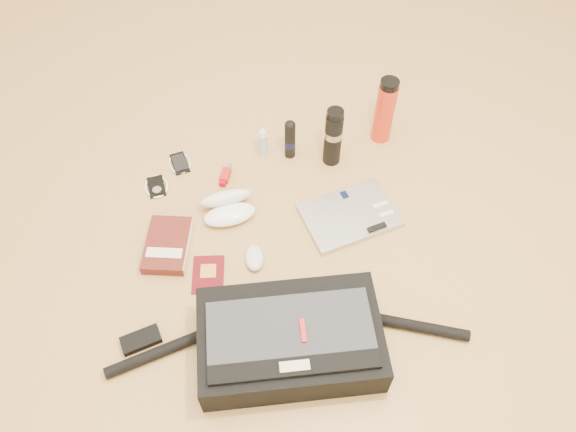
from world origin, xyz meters
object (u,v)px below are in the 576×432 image
(thermos_black, at_px, (333,137))
(thermos_red, at_px, (385,111))
(messenger_bag, at_px, (289,340))
(laptop, at_px, (350,215))
(book, at_px, (168,245))

(thermos_black, height_order, thermos_red, thermos_red)
(messenger_bag, bearing_deg, laptop, 60.13)
(laptop, height_order, thermos_red, thermos_red)
(messenger_bag, distance_m, laptop, 0.52)
(messenger_bag, relative_size, book, 4.49)
(book, bearing_deg, messenger_bag, -38.48)
(messenger_bag, relative_size, thermos_black, 4.35)
(laptop, relative_size, thermos_red, 1.26)
(book, height_order, thermos_red, thermos_red)
(laptop, distance_m, thermos_black, 0.29)
(book, xyz_separation_m, thermos_black, (0.62, 0.27, 0.10))
(laptop, height_order, book, book)
(messenger_bag, height_order, thermos_red, thermos_red)
(laptop, distance_m, thermos_red, 0.42)
(book, distance_m, thermos_red, 0.91)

